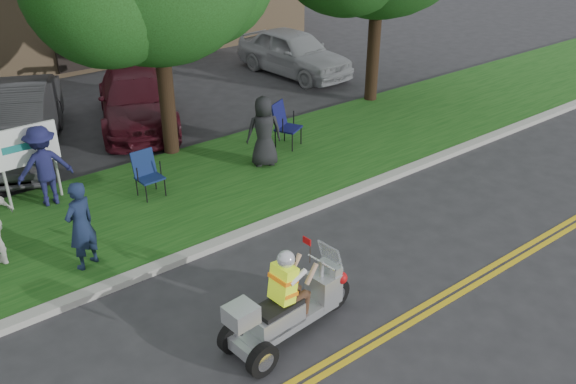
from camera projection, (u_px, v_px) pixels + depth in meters
ground at (367, 314)px, 9.45m from camera, size 120.00×120.00×0.00m
centerline_near at (394, 333)px, 9.05m from camera, size 60.00×0.10×0.01m
centerline_far at (386, 327)px, 9.16m from camera, size 60.00×0.10×0.01m
curb at (254, 230)px, 11.55m from camera, size 60.00×0.25×0.12m
grass_verge at (196, 189)px, 13.06m from camera, size 60.00×4.00×0.10m
business_sign at (26, 150)px, 11.90m from camera, size 1.25×0.06×1.75m
trike_scooter at (288, 308)px, 8.73m from camera, size 2.32×0.80×1.52m
lawn_chair_a at (147, 171)px, 12.50m from camera, size 0.52×0.54×0.95m
lawn_chair_b at (284, 122)px, 14.74m from camera, size 0.77×0.78×1.08m
spectator_adult_left at (81, 225)px, 10.07m from camera, size 0.68×0.58×1.58m
spectator_chair_a at (44, 166)px, 12.02m from camera, size 1.13×0.72×1.66m
spectator_chair_b at (264, 132)px, 13.66m from camera, size 0.94×0.81×1.62m
parked_car_left at (12, 123)px, 14.38m from camera, size 3.71×5.31×1.66m
parked_car_mid at (0, 120)px, 15.02m from camera, size 3.79×5.22×1.32m
parked_car_right at (136, 99)px, 16.30m from camera, size 3.53×5.10×1.37m
parked_car_far_right at (294, 52)px, 20.30m from camera, size 2.08×4.51×1.50m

